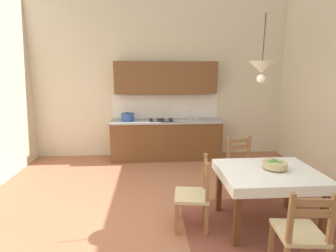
# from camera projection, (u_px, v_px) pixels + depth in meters

# --- Properties ---
(ground_plane) EXTENTS (6.40, 6.78, 0.10)m
(ground_plane) POSITION_uv_depth(u_px,v_px,m) (171.00, 232.00, 3.27)
(ground_plane) COLOR #AD6B4C
(wall_back) EXTENTS (6.40, 0.12, 4.03)m
(wall_back) POSITION_uv_depth(u_px,v_px,m) (160.00, 70.00, 5.92)
(wall_back) COLOR beige
(wall_back) RESTS_ON ground_plane
(area_rug) EXTENTS (2.10, 1.60, 0.01)m
(area_rug) POSITION_uv_depth(u_px,v_px,m) (268.00, 228.00, 3.26)
(area_rug) COLOR brown
(area_rug) RESTS_ON ground_plane
(kitchen_cabinetry) EXTENTS (2.50, 0.63, 2.20)m
(kitchen_cabinetry) POSITION_uv_depth(u_px,v_px,m) (166.00, 122.00, 5.84)
(kitchen_cabinetry) COLOR brown
(kitchen_cabinetry) RESTS_ON ground_plane
(dining_table) EXTENTS (1.22, 0.96, 0.75)m
(dining_table) POSITION_uv_depth(u_px,v_px,m) (268.00, 180.00, 3.23)
(dining_table) COLOR brown
(dining_table) RESTS_ON ground_plane
(dining_chair_tv_side) EXTENTS (0.47, 0.47, 0.93)m
(dining_chair_tv_side) POSITION_uv_depth(u_px,v_px,m) (195.00, 195.00, 3.23)
(dining_chair_tv_side) COLOR #D1BC89
(dining_chair_tv_side) RESTS_ON ground_plane
(dining_chair_camera_side) EXTENTS (0.46, 0.46, 0.93)m
(dining_chair_camera_side) POSITION_uv_depth(u_px,v_px,m) (301.00, 234.00, 2.44)
(dining_chair_camera_side) COLOR #D1BC89
(dining_chair_camera_side) RESTS_ON ground_plane
(dining_chair_kitchen_side) EXTENTS (0.48, 0.48, 0.93)m
(dining_chair_kitchen_side) POSITION_uv_depth(u_px,v_px,m) (242.00, 167.00, 4.20)
(dining_chair_kitchen_side) COLOR #D1BC89
(dining_chair_kitchen_side) RESTS_ON ground_plane
(fruit_bowl) EXTENTS (0.30, 0.30, 0.12)m
(fruit_bowl) POSITION_uv_depth(u_px,v_px,m) (275.00, 165.00, 3.24)
(fruit_bowl) COLOR tan
(fruit_bowl) RESTS_ON dining_table
(pendant_lamp) EXTENTS (0.32, 0.32, 0.80)m
(pendant_lamp) POSITION_uv_depth(u_px,v_px,m) (262.00, 68.00, 3.06)
(pendant_lamp) COLOR black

